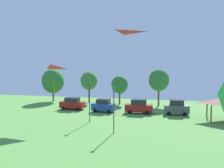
{
  "coord_description": "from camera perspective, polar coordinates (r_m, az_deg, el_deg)",
  "views": [
    {
      "loc": [
        2.05,
        2.73,
        8.42
      ],
      "look_at": [
        -1.51,
        17.88,
        7.15
      ],
      "focal_mm": 38.0,
      "sensor_mm": 36.0,
      "label": 1
    }
  ],
  "objects": [
    {
      "name": "light_post_3",
      "position": [
        29.11,
        0.43,
        -5.64
      ],
      "size": [
        0.36,
        0.2,
        5.64
      ],
      "color": "#2D2D33",
      "rests_on": "ground"
    },
    {
      "name": "treeline_tree_1",
      "position": [
        52.63,
        -5.56,
        0.78
      ],
      "size": [
        3.72,
        3.72,
        6.93
      ],
      "color": "brown",
      "rests_on": "ground"
    },
    {
      "name": "light_post_0",
      "position": [
        34.72,
        -5.42,
        -3.74
      ],
      "size": [
        0.36,
        0.2,
        5.91
      ],
      "color": "#2D2D33",
      "rests_on": "ground"
    },
    {
      "name": "parked_car_third_from_left",
      "position": [
        41.43,
        6.48,
        -5.4
      ],
      "size": [
        4.77,
        2.02,
        2.43
      ],
      "rotation": [
        0.0,
        0.0,
        0.03
      ],
      "color": "maroon",
      "rests_on": "ground"
    },
    {
      "name": "treeline_tree_2",
      "position": [
        50.31,
        1.83,
        -0.16
      ],
      "size": [
        3.52,
        3.52,
        6.14
      ],
      "color": "brown",
      "rests_on": "ground"
    },
    {
      "name": "kite_flying_4",
      "position": [
        34.73,
        -14.52,
        2.92
      ],
      "size": [
        2.78,
        2.03,
        4.37
      ],
      "color": "red"
    },
    {
      "name": "treeline_tree_3",
      "position": [
        49.05,
        11.2,
        0.91
      ],
      "size": [
        4.1,
        4.1,
        7.56
      ],
      "color": "brown",
      "rests_on": "ground"
    },
    {
      "name": "parked_car_leftmost",
      "position": [
        45.31,
        -9.52,
        -4.65
      ],
      "size": [
        4.64,
        2.14,
        2.27
      ],
      "rotation": [
        0.0,
        0.0,
        -0.03
      ],
      "color": "maroon",
      "rests_on": "ground"
    },
    {
      "name": "parked_car_second_from_left",
      "position": [
        42.43,
        -2.08,
        -5.2
      ],
      "size": [
        4.22,
        2.3,
        2.32
      ],
      "rotation": [
        0.0,
        0.0,
        -0.08
      ],
      "color": "#234299",
      "rests_on": "ground"
    },
    {
      "name": "kite_flying_0",
      "position": [
        32.74,
        2.9,
        9.65
      ],
      "size": [
        4.1,
        3.84,
        0.33
      ],
      "color": "red"
    },
    {
      "name": "parked_car_rightmost_in_row",
      "position": [
        41.51,
        15.25,
        -5.47
      ],
      "size": [
        4.18,
        2.23,
        2.51
      ],
      "rotation": [
        0.0,
        0.0,
        0.07
      ],
      "color": "#4C5156",
      "rests_on": "ground"
    },
    {
      "name": "treeline_tree_0",
      "position": [
        56.12,
        -14.01,
        0.67
      ],
      "size": [
        5.08,
        5.08,
        7.44
      ],
      "color": "brown",
      "rests_on": "ground"
    }
  ]
}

